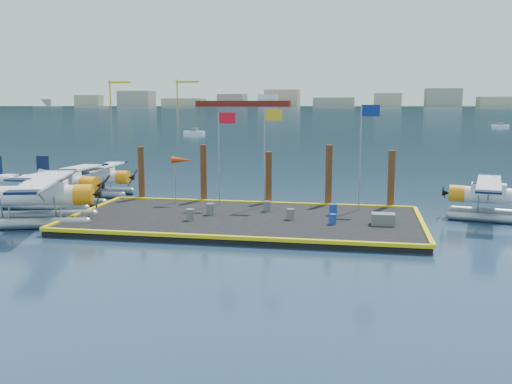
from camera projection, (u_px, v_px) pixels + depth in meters
ground at (245, 224)px, 33.28m from camera, size 4000.00×4000.00×0.00m
dock at (245, 221)px, 33.25m from camera, size 20.00×10.00×0.40m
dock_bumpers at (245, 216)px, 33.20m from camera, size 20.25×10.25×0.18m
far_backdrop at (444, 101)px, 1675.71m from camera, size 3050.00×2050.00×810.00m
seaplane_a at (39, 198)px, 32.91m from camera, size 9.32×10.00×3.57m
seaplane_b at (58, 186)px, 38.04m from camera, size 8.75×9.65×3.42m
seaplane_c at (96, 179)px, 43.13m from camera, size 7.66×8.44×3.00m
seaplane_d at (494, 198)px, 34.36m from camera, size 7.93×8.63×3.05m
drum_0 at (210, 209)px, 34.02m from camera, size 0.48×0.48×0.68m
drum_1 at (290, 214)px, 32.62m from camera, size 0.44×0.44×0.62m
drum_2 at (333, 219)px, 31.38m from camera, size 0.41×0.41×0.57m
drum_3 at (190, 215)px, 32.41m from camera, size 0.46×0.46×0.65m
drum_4 at (333, 210)px, 33.90m from camera, size 0.47×0.47×0.66m
drum_5 at (267, 206)px, 35.09m from camera, size 0.45×0.45×0.63m
crate at (383, 219)px, 31.23m from camera, size 1.26×0.84×0.63m
flagpole_red at (222, 144)px, 36.70m from camera, size 1.14×0.08×6.00m
flagpole_yellow at (268, 143)px, 36.14m from camera, size 1.14×0.08×6.20m
flagpole_blue at (364, 141)px, 35.03m from camera, size 1.14×0.08×6.50m
windsock at (182, 161)px, 37.37m from camera, size 1.40×0.44×3.12m
piling_0 at (141, 175)px, 39.74m from camera, size 0.44×0.44×4.00m
piling_1 at (204, 175)px, 38.92m from camera, size 0.44×0.44×4.20m
piling_2 at (269, 180)px, 38.13m from camera, size 0.44×0.44×3.80m
piling_3 at (329, 178)px, 37.37m from camera, size 0.44×0.44×4.30m
piling_4 at (391, 182)px, 36.67m from camera, size 0.44×0.44×4.00m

